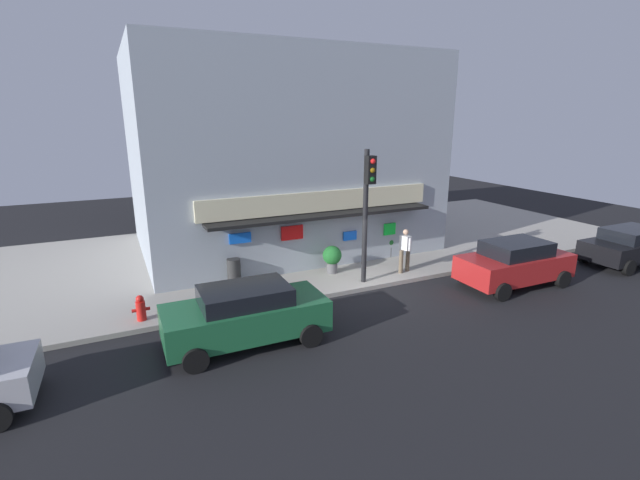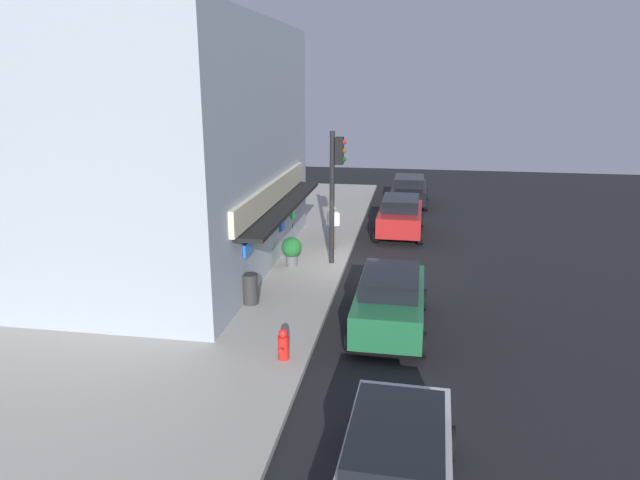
% 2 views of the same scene
% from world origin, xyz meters
% --- Properties ---
extents(ground_plane, '(48.41, 48.41, 0.00)m').
position_xyz_m(ground_plane, '(0.00, 0.00, 0.00)').
color(ground_plane, black).
extents(sidewalk, '(32.27, 11.59, 0.16)m').
position_xyz_m(sidewalk, '(0.00, 5.79, 0.08)').
color(sidewalk, '#A39E93').
rests_on(sidewalk, ground_plane).
extents(corner_building, '(12.52, 9.58, 8.46)m').
position_xyz_m(corner_building, '(-0.75, 6.87, 4.38)').
color(corner_building, '#9EA8B2').
rests_on(corner_building, sidewalk).
extents(traffic_light, '(0.32, 0.58, 4.78)m').
position_xyz_m(traffic_light, '(0.05, 0.42, 3.23)').
color(traffic_light, black).
rests_on(traffic_light, sidewalk).
extents(fire_hydrant, '(0.51, 0.27, 0.78)m').
position_xyz_m(fire_hydrant, '(-7.57, 0.58, 0.53)').
color(fire_hydrant, red).
rests_on(fire_hydrant, sidewalk).
extents(trash_can, '(0.48, 0.48, 0.93)m').
position_xyz_m(trash_can, '(-4.28, 2.37, 0.62)').
color(trash_can, '#2D2D2D').
rests_on(trash_can, sidewalk).
extents(pedestrian, '(0.57, 0.56, 1.71)m').
position_xyz_m(pedestrian, '(2.02, 0.76, 1.09)').
color(pedestrian, brown).
rests_on(pedestrian, sidewalk).
extents(potted_plant_by_doorway, '(0.55, 0.55, 0.93)m').
position_xyz_m(potted_plant_by_doorway, '(2.62, 2.79, 0.64)').
color(potted_plant_by_doorway, '#59595B').
rests_on(potted_plant_by_doorway, sidewalk).
extents(potted_plant_by_window, '(0.73, 0.73, 1.07)m').
position_xyz_m(potted_plant_by_window, '(-0.55, 1.90, 0.79)').
color(potted_plant_by_window, '#59595B').
rests_on(potted_plant_by_window, sidewalk).
extents(parked_car_green, '(4.38, 2.06, 1.65)m').
position_xyz_m(parked_car_green, '(-5.06, -1.84, 0.86)').
color(parked_car_green, '#1E6038').
rests_on(parked_car_green, ground_plane).
extents(parked_car_red, '(4.21, 2.10, 1.68)m').
position_xyz_m(parked_car_red, '(5.03, -1.80, 0.86)').
color(parked_car_red, '#AD1E1E').
rests_on(parked_car_red, ground_plane).
extents(parked_car_black, '(4.31, 2.08, 1.54)m').
position_xyz_m(parked_car_black, '(11.45, -2.07, 0.80)').
color(parked_car_black, black).
rests_on(parked_car_black, ground_plane).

